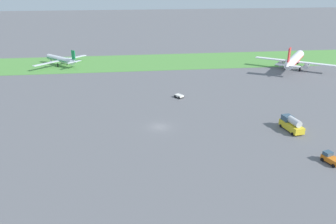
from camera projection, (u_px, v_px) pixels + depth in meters
ground_plane at (159, 127)px, 79.44m from camera, size 600.00×600.00×0.00m
grass_taxiway_strip at (143, 62)px, 138.95m from camera, size 360.00×28.00×0.08m
airplane_taxiing_turboprop at (61, 59)px, 132.51m from camera, size 17.87×17.47×7.05m
airplane_parked_jet_far at (294, 60)px, 126.81m from camera, size 23.93×24.23×10.03m
pushback_tug_near_gate at (331, 159)px, 63.84m from camera, size 2.93×3.98×1.95m
fuel_truck_midfield at (292, 124)px, 77.07m from camera, size 3.39×6.78×3.29m
baggage_cart_by_runway at (179, 96)px, 98.29m from camera, size 2.77×2.95×0.90m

